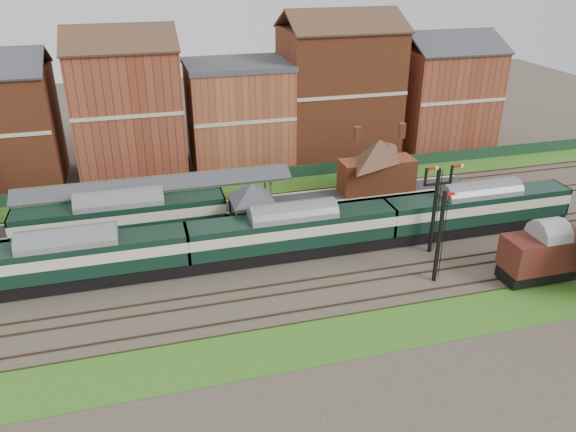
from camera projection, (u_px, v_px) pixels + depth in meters
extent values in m
plane|color=#473D33|center=(294.00, 256.00, 49.94)|extent=(160.00, 160.00, 0.00)
cube|color=#2D6619|center=(255.00, 188.00, 63.84)|extent=(90.00, 4.50, 0.06)
cube|color=#2D6619|center=(340.00, 337.00, 39.49)|extent=(90.00, 5.00, 0.06)
cube|color=#193823|center=(252.00, 176.00, 65.26)|extent=(90.00, 0.12, 1.50)
cube|color=#2D2D2D|center=(220.00, 212.00, 57.01)|extent=(55.00, 3.40, 1.00)
cube|color=#687654|center=(253.00, 232.00, 51.53)|extent=(3.40, 3.20, 2.40)
cube|color=#474E30|center=(252.00, 210.00, 50.58)|extent=(3.60, 3.40, 2.00)
pyramid|color=#383A3F|center=(252.00, 192.00, 49.80)|extent=(5.40, 5.40, 1.60)
cube|color=brown|center=(335.00, 222.00, 53.48)|extent=(3.00, 2.40, 2.20)
cube|color=#4C3323|center=(338.00, 212.00, 52.29)|extent=(3.20, 1.34, 0.79)
cube|color=#4C3323|center=(333.00, 206.00, 53.42)|extent=(3.20, 1.34, 0.79)
cube|color=brown|center=(377.00, 175.00, 60.09)|extent=(8.00, 3.00, 3.50)
pyramid|color=#4C3323|center=(379.00, 150.00, 58.86)|extent=(8.10, 8.10, 2.20)
cube|color=brown|center=(357.00, 147.00, 58.04)|extent=(0.60, 0.60, 1.60)
cube|color=brown|center=(401.00, 143.00, 59.24)|extent=(0.60, 0.60, 1.60)
cube|color=#474E30|center=(36.00, 217.00, 50.87)|extent=(0.22, 0.22, 3.40)
cube|color=#474E30|center=(265.00, 182.00, 58.38)|extent=(0.22, 0.22, 3.40)
cube|color=#383A3F|center=(157.00, 184.00, 52.98)|extent=(26.00, 1.99, 0.90)
cube|color=#383A3F|center=(156.00, 177.00, 54.63)|extent=(26.00, 1.99, 0.90)
cube|color=#474E30|center=(156.00, 177.00, 53.64)|extent=(26.00, 0.20, 0.20)
cube|color=black|center=(434.00, 211.00, 48.90)|extent=(0.25, 0.25, 8.00)
cube|color=black|center=(438.00, 184.00, 47.77)|extent=(2.60, 0.18, 0.18)
cube|color=#B2140F|center=(433.00, 169.00, 46.99)|extent=(1.10, 0.08, 0.25)
cube|color=#B2140F|center=(458.00, 166.00, 47.56)|extent=(1.10, 0.08, 0.25)
cube|color=black|center=(439.00, 237.00, 44.50)|extent=(0.25, 0.25, 8.00)
cube|color=#B2140F|center=(451.00, 194.00, 43.04)|extent=(1.10, 0.08, 0.25)
cube|color=brown|center=(128.00, 112.00, 65.33)|extent=(12.00, 10.00, 15.00)
cube|color=#9B5632|center=(239.00, 116.00, 69.08)|extent=(12.00, 10.00, 12.00)
cube|color=brown|center=(339.00, 94.00, 71.32)|extent=(14.00, 10.00, 16.00)
cube|color=brown|center=(443.00, 98.00, 75.54)|extent=(12.00, 10.00, 13.00)
cube|color=black|center=(75.00, 278.00, 45.24)|extent=(18.27, 2.56, 1.12)
cube|color=black|center=(71.00, 258.00, 44.43)|extent=(18.27, 2.84, 2.64)
cube|color=beige|center=(70.00, 254.00, 44.29)|extent=(18.29, 2.88, 0.91)
cube|color=slate|center=(68.00, 241.00, 43.79)|extent=(18.27, 2.84, 0.61)
cube|color=black|center=(293.00, 249.00, 49.60)|extent=(18.27, 2.56, 1.12)
cube|color=black|center=(293.00, 230.00, 48.79)|extent=(18.27, 2.84, 2.64)
cube|color=beige|center=(293.00, 227.00, 48.65)|extent=(18.29, 2.88, 0.91)
cube|color=slate|center=(293.00, 215.00, 48.15)|extent=(18.27, 2.84, 0.61)
cube|color=black|center=(475.00, 224.00, 53.96)|extent=(18.27, 2.56, 1.12)
cube|color=black|center=(478.00, 207.00, 53.15)|extent=(18.27, 2.84, 2.64)
cube|color=beige|center=(479.00, 204.00, 53.01)|extent=(18.29, 2.88, 0.91)
cube|color=slate|center=(480.00, 192.00, 52.51)|extent=(18.27, 2.84, 0.61)
cube|color=black|center=(124.00, 236.00, 51.82)|extent=(18.75, 2.62, 1.15)
cube|color=black|center=(122.00, 217.00, 50.99)|extent=(18.75, 2.92, 2.71)
cube|color=beige|center=(121.00, 214.00, 50.85)|extent=(18.77, 2.96, 0.94)
cube|color=slate|center=(119.00, 202.00, 50.33)|extent=(18.75, 2.92, 0.62)
cube|color=black|center=(540.00, 271.00, 46.25)|extent=(6.84, 2.52, 1.03)
cube|color=#421314|center=(545.00, 251.00, 45.44)|extent=(6.84, 2.97, 2.74)
cube|color=gray|center=(549.00, 235.00, 44.79)|extent=(6.84, 2.97, 0.50)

